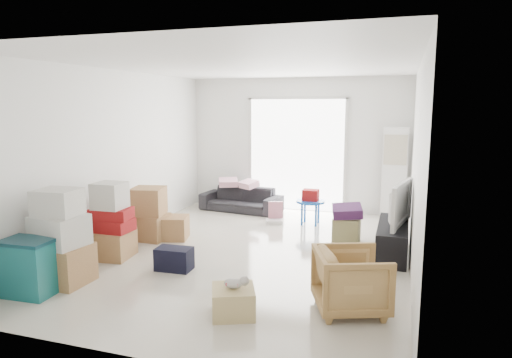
{
  "coord_description": "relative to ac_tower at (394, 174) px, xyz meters",
  "views": [
    {
      "loc": [
        2.09,
        -6.13,
        2.15
      ],
      "look_at": [
        0.03,
        0.2,
        1.07
      ],
      "focal_mm": 32.0,
      "sensor_mm": 36.0,
      "label": 1
    }
  ],
  "objects": [
    {
      "name": "room_shell",
      "position": [
        -1.95,
        -2.65,
        0.48
      ],
      "size": [
        4.98,
        6.48,
        3.18
      ],
      "color": "beige",
      "rests_on": "ground"
    },
    {
      "name": "sliding_door",
      "position": [
        -1.95,
        0.33,
        0.37
      ],
      "size": [
        2.1,
        0.04,
        2.33
      ],
      "color": "white",
      "rests_on": "room_shell"
    },
    {
      "name": "ac_tower",
      "position": [
        0.0,
        0.0,
        0.0
      ],
      "size": [
        0.45,
        0.3,
        1.75
      ],
      "primitive_type": "cube",
      "color": "white",
      "rests_on": "room_shell"
    },
    {
      "name": "tv_console",
      "position": [
        0.05,
        -2.11,
        -0.65
      ],
      "size": [
        0.41,
        1.38,
        0.46
      ],
      "primitive_type": "cube",
      "color": "black",
      "rests_on": "room_shell"
    },
    {
      "name": "television",
      "position": [
        0.05,
        -2.11,
        -0.35
      ],
      "size": [
        0.82,
        1.17,
        0.14
      ],
      "primitive_type": "imported",
      "rotation": [
        0.0,
        0.0,
        1.36
      ],
      "color": "black",
      "rests_on": "tv_console"
    },
    {
      "name": "sofa",
      "position": [
        -2.99,
        -0.15,
        -0.55
      ],
      "size": [
        1.71,
        0.69,
        0.65
      ],
      "primitive_type": "imported",
      "rotation": [
        0.0,
        0.0,
        -0.13
      ],
      "color": "#232328",
      "rests_on": "room_shell"
    },
    {
      "name": "pillow_left",
      "position": [
        -3.28,
        -0.11,
        -0.17
      ],
      "size": [
        0.46,
        0.42,
        0.12
      ],
      "primitive_type": "cube",
      "rotation": [
        0.0,
        0.0,
        0.44
      ],
      "color": "#D89EAB",
      "rests_on": "sofa"
    },
    {
      "name": "pillow_right",
      "position": [
        -2.81,
        -0.18,
        -0.17
      ],
      "size": [
        0.42,
        0.4,
        0.11
      ],
      "primitive_type": "cube",
      "rotation": [
        0.0,
        0.0,
        -0.57
      ],
      "color": "#D89EAB",
      "rests_on": "sofa"
    },
    {
      "name": "armchair",
      "position": [
        -0.31,
        -4.16,
        -0.51
      ],
      "size": [
        0.88,
        0.9,
        0.73
      ],
      "primitive_type": "imported",
      "rotation": [
        0.0,
        0.0,
        1.93
      ],
      "color": "tan",
      "rests_on": "room_shell"
    },
    {
      "name": "storage_bins",
      "position": [
        -3.85,
        -4.87,
        -0.55
      ],
      "size": [
        0.59,
        0.43,
        0.66
      ],
      "rotation": [
        0.0,
        0.0,
        0.05
      ],
      "color": "#166365",
      "rests_on": "room_shell"
    },
    {
      "name": "box_stack_a",
      "position": [
        -3.75,
        -4.46,
        -0.35
      ],
      "size": [
        0.64,
        0.55,
        1.17
      ],
      "rotation": [
        0.0,
        0.0,
        -0.07
      ],
      "color": "#AE864F",
      "rests_on": "room_shell"
    },
    {
      "name": "box_stack_b",
      "position": [
        -3.75,
        -3.46,
        -0.4
      ],
      "size": [
        0.61,
        0.59,
        1.08
      ],
      "rotation": [
        0.0,
        0.0,
        0.1
      ],
      "color": "#AE864F",
      "rests_on": "room_shell"
    },
    {
      "name": "box_stack_c",
      "position": [
        -3.72,
        -2.51,
        -0.46
      ],
      "size": [
        0.58,
        0.58,
        0.85
      ],
      "rotation": [
        0.0,
        0.0,
        0.02
      ],
      "color": "#AE864F",
      "rests_on": "room_shell"
    },
    {
      "name": "loose_box",
      "position": [
        -3.36,
        -2.36,
        -0.69
      ],
      "size": [
        0.54,
        0.54,
        0.37
      ],
      "primitive_type": "cube",
      "rotation": [
        0.0,
        0.0,
        0.26
      ],
      "color": "#AE864F",
      "rests_on": "room_shell"
    },
    {
      "name": "duffel_bag",
      "position": [
        -2.67,
        -3.64,
        -0.73
      ],
      "size": [
        0.48,
        0.3,
        0.3
      ],
      "primitive_type": "cube",
      "rotation": [
        0.0,
        0.0,
        0.05
      ],
      "color": "black",
      "rests_on": "room_shell"
    },
    {
      "name": "ottoman",
      "position": [
        -0.66,
        -1.71,
        -0.67
      ],
      "size": [
        0.41,
        0.41,
        0.4
      ],
      "primitive_type": "cube",
      "rotation": [
        0.0,
        0.0,
        -0.01
      ],
      "color": "#928D55",
      "rests_on": "room_shell"
    },
    {
      "name": "blanket",
      "position": [
        -0.66,
        -1.71,
        -0.4
      ],
      "size": [
        0.52,
        0.52,
        0.14
      ],
      "primitive_type": "cube",
      "rotation": [
        0.0,
        0.0,
        0.19
      ],
      "color": "#492051",
      "rests_on": "ottoman"
    },
    {
      "name": "kids_table",
      "position": [
        -1.42,
        -0.78,
        -0.42
      ],
      "size": [
        0.52,
        0.52,
        0.64
      ],
      "rotation": [
        0.0,
        0.0,
        -0.33
      ],
      "color": "blue",
      "rests_on": "room_shell"
    },
    {
      "name": "toy_walker",
      "position": [
        -2.06,
        -0.89,
        -0.77
      ],
      "size": [
        0.36,
        0.34,
        0.39
      ],
      "rotation": [
        0.0,
        0.0,
        0.36
      ],
      "color": "silver",
      "rests_on": "room_shell"
    },
    {
      "name": "wood_crate",
      "position": [
        -1.46,
        -4.62,
        -0.73
      ],
      "size": [
        0.57,
        0.57,
        0.29
      ],
      "primitive_type": "cube",
      "rotation": [
        0.0,
        0.0,
        0.41
      ],
      "color": "tan",
      "rests_on": "room_shell"
    },
    {
      "name": "plush_bunny",
      "position": [
        -1.43,
        -4.62,
        -0.53
      ],
      "size": [
        0.26,
        0.15,
        0.13
      ],
      "rotation": [
        0.0,
        0.0,
        0.08
      ],
      "color": "#B2ADA8",
      "rests_on": "wood_crate"
    }
  ]
}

